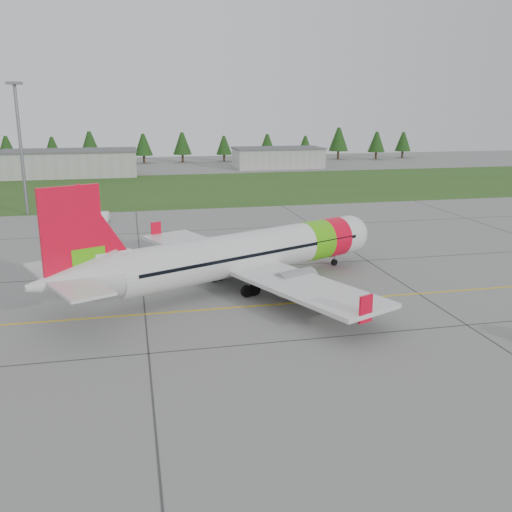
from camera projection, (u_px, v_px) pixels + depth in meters
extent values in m
plane|color=gray|center=(349.00, 336.00, 43.29)|extent=(320.00, 320.00, 0.00)
cylinder|color=silver|center=(249.00, 252.00, 54.93)|extent=(26.40, 14.79, 4.07)
sphere|color=silver|center=(349.00, 234.00, 62.73)|extent=(4.07, 4.07, 4.07)
cone|color=silver|center=(73.00, 280.00, 44.94)|extent=(8.32, 6.69, 4.07)
cube|color=black|center=(351.00, 230.00, 62.82)|extent=(2.63, 3.16, 0.58)
cylinder|color=#54C20E|center=(314.00, 240.00, 59.73)|extent=(4.17, 4.89, 4.15)
cylinder|color=red|center=(331.00, 237.00, 61.17)|extent=(3.79, 4.72, 4.15)
cube|color=silver|center=(245.00, 265.00, 54.93)|extent=(18.87, 32.79, 0.38)
cube|color=red|center=(156.00, 231.00, 67.05)|extent=(1.22, 0.68, 2.08)
cube|color=red|center=(366.00, 309.00, 41.31)|extent=(1.22, 0.68, 2.08)
cylinder|color=gray|center=(226.00, 256.00, 60.43)|extent=(4.32, 3.53, 2.19)
cylinder|color=gray|center=(296.00, 282.00, 51.52)|extent=(4.32, 3.53, 2.19)
cube|color=red|center=(72.00, 237.00, 44.16)|extent=(4.53, 2.30, 7.92)
cube|color=#54C20E|center=(88.00, 263.00, 45.41)|extent=(2.65, 1.51, 2.50)
cube|color=silver|center=(66.00, 278.00, 44.57)|extent=(7.94, 12.30, 0.23)
cylinder|color=slate|center=(334.00, 259.00, 62.17)|extent=(0.19, 0.19, 1.46)
cylinder|color=black|center=(334.00, 262.00, 62.27)|extent=(0.77, 0.56, 0.71)
cylinder|color=slate|center=(220.00, 270.00, 56.87)|extent=(0.23, 0.23, 1.98)
cylinder|color=black|center=(216.00, 275.00, 56.75)|extent=(1.18, 0.87, 1.08)
cylinder|color=slate|center=(254.00, 285.00, 52.34)|extent=(0.23, 0.23, 1.98)
cylinder|color=black|center=(251.00, 290.00, 52.22)|extent=(1.18, 0.87, 1.08)
imported|color=white|center=(102.00, 207.00, 84.68)|extent=(1.70, 1.61, 4.68)
cube|color=#30561E|center=(206.00, 188.00, 120.69)|extent=(320.00, 50.00, 0.03)
cube|color=gold|center=(316.00, 301.00, 50.84)|extent=(120.00, 0.25, 0.02)
cube|color=#A8A8A3|center=(70.00, 164.00, 140.12)|extent=(32.00, 14.00, 6.00)
cube|color=#A8A8A3|center=(278.00, 158.00, 159.21)|extent=(24.00, 12.00, 5.20)
cylinder|color=slate|center=(21.00, 151.00, 88.83)|extent=(0.50, 0.50, 20.00)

